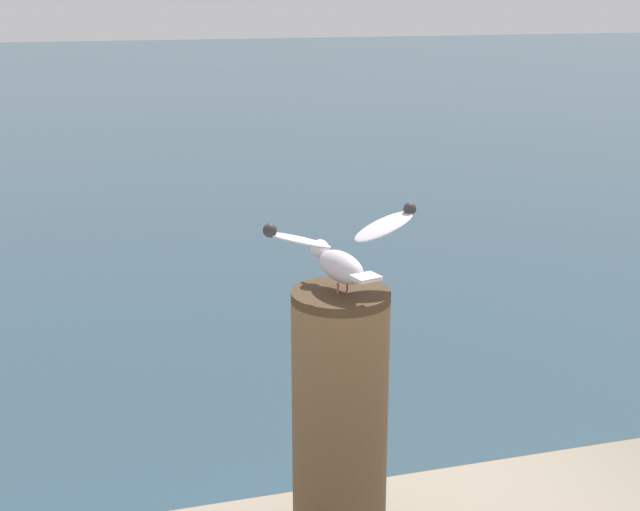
{
  "coord_description": "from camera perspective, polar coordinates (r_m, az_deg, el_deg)",
  "views": [
    {
      "loc": [
        -0.89,
        -2.94,
        3.48
      ],
      "look_at": [
        -0.08,
        -0.1,
        2.58
      ],
      "focal_mm": 49.35,
      "sensor_mm": 36.0,
      "label": 1
    }
  ],
  "objects": [
    {
      "name": "mooring_post",
      "position": [
        3.07,
        1.3,
        -10.7
      ],
      "size": [
        0.33,
        0.33,
        0.94
      ],
      "primitive_type": "cylinder",
      "color": "#4C3823",
      "rests_on": "harbor_quay"
    },
    {
      "name": "seagull",
      "position": [
        2.84,
        1.33,
        0.13
      ],
      "size": [
        0.56,
        0.39,
        0.27
      ],
      "color": "#C66760",
      "rests_on": "mooring_post"
    }
  ]
}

